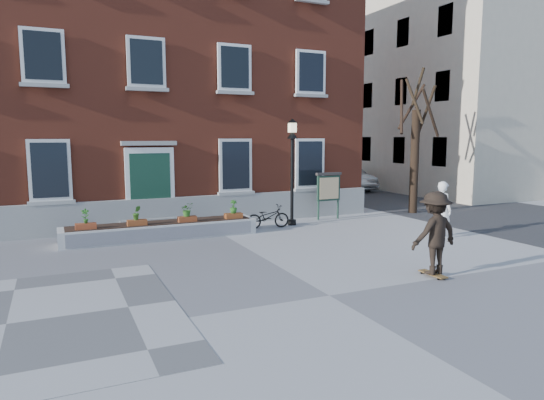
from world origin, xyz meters
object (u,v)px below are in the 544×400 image
parked_car (347,178)px  bicycle (268,217)px  notice_board (329,188)px  skateboarder (435,233)px  bystander (443,210)px  lamp_post (292,157)px

parked_car → bicycle: bearing=-135.4°
notice_board → skateboarder: skateboarder is taller
skateboarder → bystander: bearing=44.2°
bystander → lamp_post: size_ratio=0.47×
bystander → skateboarder: 4.79m
parked_car → lamp_post: (-8.55, -9.36, 1.80)m
bicycle → parked_car: (9.64, 9.61, 0.32)m
parked_car → skateboarder: 18.79m
bicycle → lamp_post: 2.40m
bystander → notice_board: 4.82m
notice_board → skateboarder: (-1.85, -7.88, -0.22)m
parked_car → notice_board: bearing=-127.3°
bystander → lamp_post: lamp_post is taller
bicycle → parked_car: 13.61m
bystander → lamp_post: (-3.45, 4.05, 1.62)m
skateboarder → parked_car: bearing=63.0°
bystander → notice_board: bearing=19.3°
bicycle → skateboarder: 7.25m
parked_car → notice_board: 11.11m
bicycle → bystander: bearing=-125.3°
bystander → skateboarder: size_ratio=0.91×
parked_car → lamp_post: 12.80m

